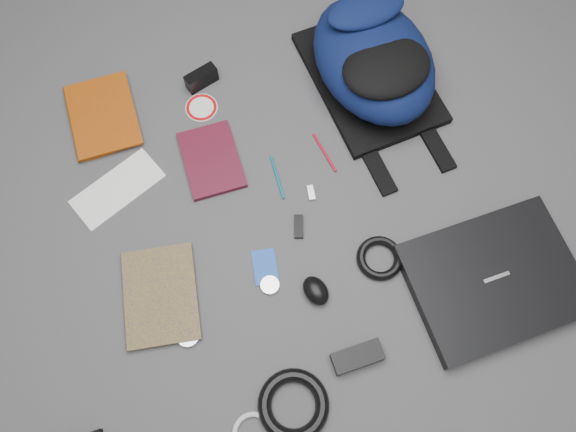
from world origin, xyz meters
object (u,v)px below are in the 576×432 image
object	(u,v)px
comic_book	(124,301)
dvd_case	(211,160)
textbook_red	(70,125)
backpack	(374,59)
compact_camera	(201,78)
power_brick	(357,357)
laptop	(494,279)
mouse	(316,291)

from	to	relation	value
comic_book	dvd_case	size ratio (longest dim) A/B	1.19
textbook_red	dvd_case	world-z (taller)	textbook_red
backpack	compact_camera	distance (m)	0.47
power_brick	dvd_case	bearing A→B (deg)	106.88
compact_camera	comic_book	bearing A→B (deg)	-139.28
laptop	dvd_case	distance (m)	0.76
compact_camera	mouse	world-z (taller)	compact_camera
backpack	dvd_case	xyz separation A→B (m)	(-0.49, -0.09, -0.09)
textbook_red	mouse	world-z (taller)	mouse
laptop	dvd_case	size ratio (longest dim) A/B	1.97
dvd_case	laptop	bearing A→B (deg)	-42.25
laptop	textbook_red	xyz separation A→B (m)	(-0.87, 0.77, -0.01)
mouse	compact_camera	bearing A→B (deg)	84.19
dvd_case	compact_camera	world-z (taller)	compact_camera
backpack	dvd_case	bearing A→B (deg)	-172.16
backpack	mouse	distance (m)	0.63
comic_book	power_brick	world-z (taller)	power_brick
textbook_red	power_brick	size ratio (longest dim) A/B	2.01
dvd_case	mouse	bearing A→B (deg)	-70.03
compact_camera	mouse	size ratio (longest dim) A/B	1.18
mouse	power_brick	distance (m)	0.18
mouse	comic_book	bearing A→B (deg)	150.03
comic_book	compact_camera	bearing A→B (deg)	66.77
backpack	power_brick	xyz separation A→B (m)	(-0.32, -0.69, -0.08)
backpack	mouse	xyz separation A→B (m)	(-0.35, -0.51, -0.08)
dvd_case	comic_book	bearing A→B (deg)	-134.01
dvd_case	power_brick	world-z (taller)	power_brick
textbook_red	mouse	size ratio (longest dim) A/B	3.09
laptop	power_brick	distance (m)	0.38
laptop	comic_book	bearing A→B (deg)	164.02
laptop	compact_camera	xyz separation A→B (m)	(-0.49, 0.78, 0.01)
textbook_red	compact_camera	xyz separation A→B (m)	(0.37, 0.01, 0.01)
compact_camera	power_brick	size ratio (longest dim) A/B	0.77
textbook_red	power_brick	bearing A→B (deg)	-57.13
textbook_red	comic_book	xyz separation A→B (m)	(0.02, -0.51, -0.00)
dvd_case	mouse	xyz separation A→B (m)	(0.13, -0.42, 0.01)
laptop	power_brick	bearing A→B (deg)	-170.92
textbook_red	backpack	bearing A→B (deg)	-7.33
compact_camera	power_brick	xyz separation A→B (m)	(0.12, -0.83, -0.01)
textbook_red	compact_camera	size ratio (longest dim) A/B	2.62
textbook_red	comic_book	distance (m)	0.51
laptop	backpack	bearing A→B (deg)	95.60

